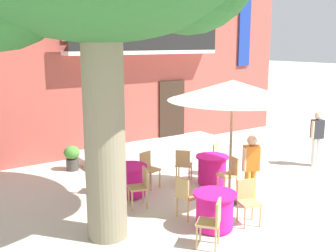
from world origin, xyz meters
The scene contains 19 objects.
ground_plane centered at (0.00, 0.00, 0.00)m, with size 120.00×120.00×0.00m, color beige.
building_facade centered at (0.18, 6.99, 3.75)m, with size 13.00×5.09×7.50m.
entrance_step_platform centered at (0.17, 3.67, 0.12)m, with size 5.38×2.67×0.25m, color silver.
cafe_table_near_tree centered at (-0.29, 0.65, 0.39)m, with size 0.86×0.86×0.76m.
cafe_chair_near_tree_0 centered at (0.34, 1.08, 0.53)m, with size 0.54×0.54×0.91m.
cafe_chair_near_tree_1 centered at (-0.85, 1.16, 0.53)m, with size 0.57×0.57×0.91m.
cafe_chair_near_tree_2 centered at (-0.36, -0.10, 0.53)m, with size 0.47×0.47×0.91m.
cafe_table_middle centered at (-2.48, 1.15, 0.39)m, with size 0.86×0.86×0.76m.
cafe_chair_middle_0 centered at (-2.61, 0.40, 0.53)m, with size 0.49×0.49×0.91m.
cafe_chair_middle_1 centered at (-1.78, 1.42, 0.53)m, with size 0.49×0.49×0.91m.
cafe_chair_middle_2 centered at (-3.04, 1.65, 0.53)m, with size 0.56×0.56×0.91m.
cafe_table_front centered at (-1.98, -1.38, 0.39)m, with size 0.86×0.86×0.76m.
cafe_chair_front_0 centered at (-2.51, -1.92, 0.53)m, with size 0.56×0.56×0.91m.
cafe_chair_front_1 centered at (-1.25, -1.56, 0.53)m, with size 0.51×0.51×0.91m.
cafe_chair_front_2 centered at (-2.14, -0.65, 0.53)m, with size 0.44×0.44×0.91m.
cafe_umbrella centered at (-0.78, -0.53, 2.61)m, with size 2.90×2.90×2.85m.
ground_planter_left centered at (-2.86, 3.86, 0.41)m, with size 0.46×0.46×0.73m.
pedestrian_near_entrance centered at (3.32, 0.09, 0.93)m, with size 0.53×0.33×1.65m.
pedestrian_mid_plaza centered at (-0.59, -0.99, 0.94)m, with size 0.53×0.36×1.66m.
Camera 1 is at (-7.01, -6.99, 3.64)m, focal length 43.09 mm.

